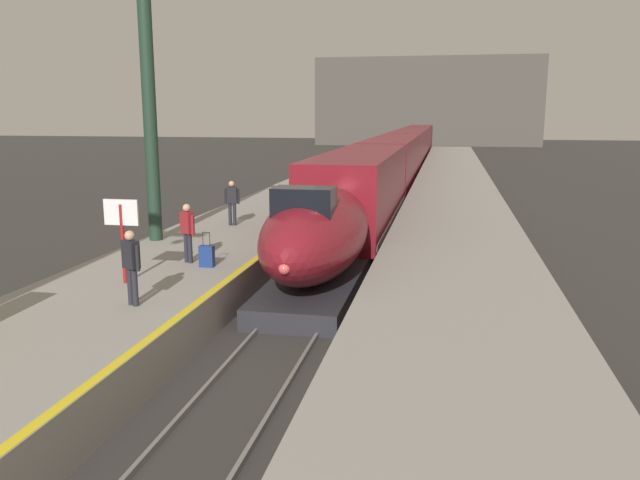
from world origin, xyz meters
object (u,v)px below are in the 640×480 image
highspeed_train_main (401,155)px  passenger_near_edge (187,228)px  passenger_mid_platform (131,262)px  station_column_mid (147,68)px  rolling_suitcase (207,256)px  departure_info_board (122,224)px  passenger_far_waiting (232,199)px

highspeed_train_main → passenger_near_edge: bearing=-95.8°
highspeed_train_main → passenger_mid_platform: highspeed_train_main is taller
highspeed_train_main → station_column_mid: bearing=-100.5°
rolling_suitcase → departure_info_board: (-1.39, -2.02, 1.20)m
passenger_far_waiting → departure_info_board: (0.10, -8.48, 0.52)m
passenger_far_waiting → station_column_mid: bearing=-116.9°
passenger_mid_platform → rolling_suitcase: bearing=85.6°
passenger_far_waiting → departure_info_board: 8.50m
highspeed_train_main → passenger_far_waiting: bearing=-98.6°
passenger_mid_platform → highspeed_train_main: bearing=85.4°
station_column_mid → departure_info_board: bearing=-72.2°
station_column_mid → passenger_far_waiting: (1.61, 3.18, -4.63)m
highspeed_train_main → passenger_far_waiting: highspeed_train_main is taller
passenger_mid_platform → station_column_mid: bearing=111.9°
station_column_mid → departure_info_board: size_ratio=4.41×
station_column_mid → departure_info_board: 6.93m
highspeed_train_main → rolling_suitcase: 35.08m
passenger_mid_platform → departure_info_board: (-1.10, 1.69, 0.52)m
station_column_mid → departure_info_board: station_column_mid is taller
station_column_mid → passenger_mid_platform: size_ratio=5.54×
station_column_mid → passenger_near_edge: 5.96m
highspeed_train_main → passenger_far_waiting: size_ratio=45.09×
highspeed_train_main → passenger_far_waiting: 28.83m
passenger_mid_platform → rolling_suitcase: size_ratio=1.72×
highspeed_train_main → passenger_mid_platform: size_ratio=45.09×
highspeed_train_main → passenger_mid_platform: (-3.09, -38.68, 0.07)m
passenger_mid_platform → rolling_suitcase: passenger_mid_platform is taller
highspeed_train_main → passenger_near_edge: highspeed_train_main is taller
passenger_near_edge → departure_info_board: size_ratio=0.80×
highspeed_train_main → station_column_mid: (-5.90, -31.68, 4.70)m
departure_info_board → highspeed_train_main: bearing=83.5°
rolling_suitcase → passenger_far_waiting: bearing=103.0°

